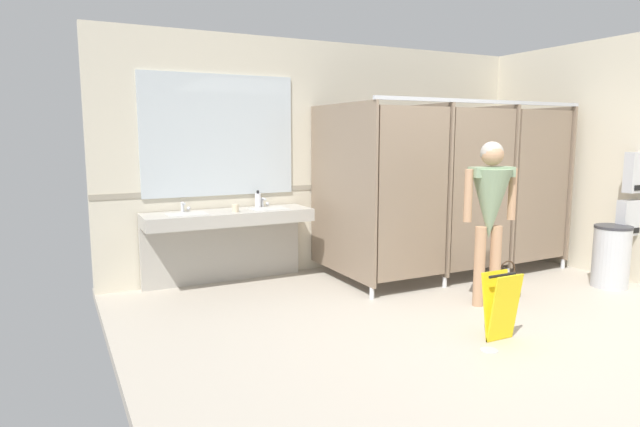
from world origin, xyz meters
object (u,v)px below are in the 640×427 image
object	(u,v)px
paper_cup	(235,208)
wet_floor_sign	(501,306)
trash_bin	(611,256)
soap_dispenser	(258,200)
person_standing	(490,203)
paper_towel_dispenser_upper	(637,172)
handbag	(507,285)
paper_towel_dispenser_lower	(631,218)

from	to	relation	value
paper_cup	wet_floor_sign	xyz separation A→B (m)	(1.47, -2.49, -0.61)
trash_bin	paper_cup	bearing A→B (deg)	153.82
soap_dispenser	trash_bin	bearing A→B (deg)	-31.94
paper_cup	wet_floor_sign	world-z (taller)	paper_cup
person_standing	wet_floor_sign	world-z (taller)	person_standing
paper_towel_dispenser_upper	handbag	size ratio (longest dim) A/B	1.14
wet_floor_sign	paper_towel_dispenser_lower	bearing A→B (deg)	14.03
paper_towel_dispenser_lower	person_standing	xyz separation A→B (m)	(-2.06, 0.10, 0.27)
soap_dispenser	wet_floor_sign	distance (m)	3.04
trash_bin	wet_floor_sign	xyz separation A→B (m)	(-2.30, -0.63, -0.05)
person_standing	paper_cup	xyz separation A→B (m)	(-2.04, 1.73, -0.13)
paper_towel_dispenser_lower	wet_floor_sign	size ratio (longest dim) A/B	0.71
trash_bin	person_standing	bearing A→B (deg)	175.77
trash_bin	wet_floor_sign	world-z (taller)	trash_bin
trash_bin	wet_floor_sign	size ratio (longest dim) A/B	1.23
paper_towel_dispenser_upper	trash_bin	size ratio (longest dim) A/B	0.65
person_standing	handbag	xyz separation A→B (m)	(0.37, 0.09, -0.89)
soap_dispenser	paper_cup	distance (m)	0.45
trash_bin	wet_floor_sign	bearing A→B (deg)	-164.64
person_standing	soap_dispenser	xyz separation A→B (m)	(-1.68, 2.00, -0.09)
paper_towel_dispenser_lower	handbag	size ratio (longest dim) A/B	1.02
paper_towel_dispenser_upper	person_standing	world-z (taller)	person_standing
wet_floor_sign	person_standing	bearing A→B (deg)	52.86
person_standing	handbag	distance (m)	0.97
paper_towel_dispenser_upper	handbag	xyz separation A→B (m)	(-1.69, 0.22, -1.14)
paper_cup	paper_towel_dispenser_lower	bearing A→B (deg)	-23.99
paper_cup	wet_floor_sign	distance (m)	2.95
person_standing	wet_floor_sign	size ratio (longest dim) A/B	2.87
paper_towel_dispenser_lower	wet_floor_sign	bearing A→B (deg)	-165.97
paper_towel_dispenser_upper	wet_floor_sign	xyz separation A→B (m)	(-2.64, -0.63, -0.99)
wet_floor_sign	trash_bin	bearing A→B (deg)	15.36
paper_towel_dispenser_lower	paper_towel_dispenser_upper	bearing A→B (deg)	-90.00
paper_towel_dispenser_lower	soap_dispenser	distance (m)	4.30
handbag	soap_dispenser	xyz separation A→B (m)	(-2.05, 1.91, 0.80)
paper_towel_dispenser_upper	person_standing	size ratio (longest dim) A/B	0.28
soap_dispenser	paper_cup	xyz separation A→B (m)	(-0.36, -0.27, -0.04)
paper_towel_dispenser_upper	person_standing	xyz separation A→B (m)	(-2.06, 0.13, -0.25)
wet_floor_sign	paper_cup	bearing A→B (deg)	120.57
paper_towel_dispenser_upper	trash_bin	world-z (taller)	paper_towel_dispenser_upper
trash_bin	person_standing	size ratio (longest dim) A/B	0.43
paper_towel_dispenser_upper	trash_bin	xyz separation A→B (m)	(-0.34, 0.00, -0.93)
handbag	trash_bin	bearing A→B (deg)	-9.12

